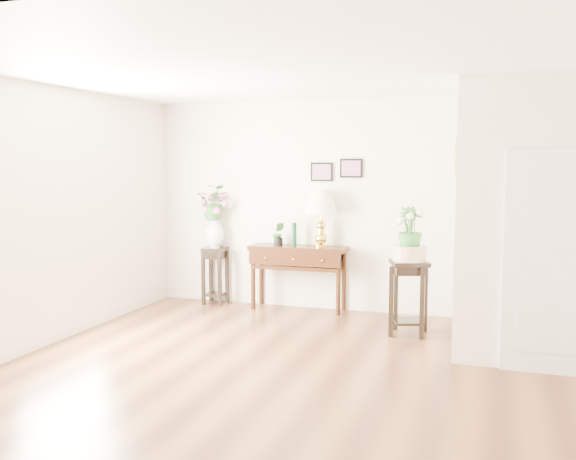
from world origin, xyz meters
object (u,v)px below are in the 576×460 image
at_px(console_table, 298,278).
at_px(table_lamp, 321,220).
at_px(plant_stand_b, 409,298).
at_px(plant_stand_a, 215,276).

height_order(console_table, table_lamp, table_lamp).
relative_size(console_table, table_lamp, 1.70).
bearing_deg(plant_stand_b, console_table, 152.85).
height_order(table_lamp, plant_stand_a, table_lamp).
relative_size(plant_stand_a, plant_stand_b, 0.92).
bearing_deg(table_lamp, console_table, 180.00).
xyz_separation_m(console_table, plant_stand_b, (1.58, -0.81, -0.00)).
xyz_separation_m(table_lamp, plant_stand_b, (1.26, -0.81, -0.79)).
bearing_deg(table_lamp, plant_stand_b, -32.61).
distance_m(console_table, plant_stand_b, 1.77).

